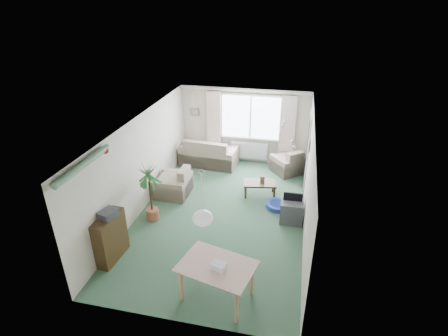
% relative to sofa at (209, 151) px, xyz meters
% --- Properties ---
extents(ground, '(6.50, 6.50, 0.00)m').
position_rel_sofa_xyz_m(ground, '(1.03, -2.75, -0.44)').
color(ground, '#31523B').
extents(window, '(1.80, 0.03, 1.30)m').
position_rel_sofa_xyz_m(window, '(1.23, 0.48, 1.06)').
color(window, white).
extents(curtain_rod, '(2.60, 0.03, 0.03)m').
position_rel_sofa_xyz_m(curtain_rod, '(1.23, 0.40, 1.83)').
color(curtain_rod, black).
extents(curtain_left, '(0.45, 0.08, 2.00)m').
position_rel_sofa_xyz_m(curtain_left, '(0.08, 0.38, 0.83)').
color(curtain_left, beige).
extents(curtain_right, '(0.45, 0.08, 2.00)m').
position_rel_sofa_xyz_m(curtain_right, '(2.38, 0.38, 0.83)').
color(curtain_right, beige).
extents(radiator, '(1.20, 0.10, 0.55)m').
position_rel_sofa_xyz_m(radiator, '(1.23, 0.44, -0.04)').
color(radiator, white).
extents(doorway, '(0.03, 0.95, 2.00)m').
position_rel_sofa_xyz_m(doorway, '(3.01, -0.55, 0.56)').
color(doorway, black).
extents(pendant_lamp, '(0.36, 0.36, 0.36)m').
position_rel_sofa_xyz_m(pendant_lamp, '(1.23, -5.05, 1.04)').
color(pendant_lamp, white).
extents(tinsel_garland, '(1.60, 1.60, 0.12)m').
position_rel_sofa_xyz_m(tinsel_garland, '(-0.89, -5.05, 1.84)').
color(tinsel_garland, '#196626').
extents(bauble_cluster_a, '(0.20, 0.20, 0.20)m').
position_rel_sofa_xyz_m(bauble_cluster_a, '(2.33, -1.85, 1.78)').
color(bauble_cluster_a, silver).
extents(bauble_cluster_b, '(0.20, 0.20, 0.20)m').
position_rel_sofa_xyz_m(bauble_cluster_b, '(2.63, -3.05, 1.78)').
color(bauble_cluster_b, silver).
extents(wall_picture_back, '(0.28, 0.03, 0.22)m').
position_rel_sofa_xyz_m(wall_picture_back, '(-0.57, 0.48, 1.11)').
color(wall_picture_back, brown).
extents(wall_picture_right, '(0.03, 0.24, 0.30)m').
position_rel_sofa_xyz_m(wall_picture_right, '(3.01, -1.55, 1.11)').
color(wall_picture_right, brown).
extents(sofa, '(1.84, 1.08, 0.89)m').
position_rel_sofa_xyz_m(sofa, '(0.00, 0.00, 0.00)').
color(sofa, beige).
rests_on(sofa, ground).
extents(armchair_corner, '(1.17, 1.17, 0.76)m').
position_rel_sofa_xyz_m(armchair_corner, '(2.50, -0.02, -0.06)').
color(armchair_corner, beige).
rests_on(armchair_corner, ground).
extents(armchair_left, '(0.86, 0.91, 0.81)m').
position_rel_sofa_xyz_m(armchair_left, '(-0.47, -2.06, -0.04)').
color(armchair_left, beige).
rests_on(armchair_left, ground).
extents(coffee_table, '(0.94, 0.63, 0.39)m').
position_rel_sofa_xyz_m(coffee_table, '(1.83, -1.60, -0.25)').
color(coffee_table, black).
rests_on(coffee_table, ground).
extents(photo_frame, '(0.12, 0.03, 0.16)m').
position_rel_sofa_xyz_m(photo_frame, '(1.89, -1.57, 0.03)').
color(photo_frame, brown).
rests_on(photo_frame, coffee_table).
extents(bookshelf, '(0.33, 0.85, 1.01)m').
position_rel_sofa_xyz_m(bookshelf, '(-0.81, -4.78, 0.06)').
color(bookshelf, black).
rests_on(bookshelf, ground).
extents(hifi_box, '(0.37, 0.42, 0.14)m').
position_rel_sofa_xyz_m(hifi_box, '(-0.79, -4.75, 0.64)').
color(hifi_box, '#38373C').
rests_on(hifi_box, bookshelf).
extents(houseplant, '(0.82, 0.82, 1.52)m').
position_rel_sofa_xyz_m(houseplant, '(-0.57, -3.30, 0.32)').
color(houseplant, '#1E592B').
rests_on(houseplant, ground).
extents(dining_table, '(1.32, 1.03, 0.73)m').
position_rel_sofa_xyz_m(dining_table, '(1.54, -5.35, -0.08)').
color(dining_table, tan).
rests_on(dining_table, ground).
extents(gift_box, '(0.29, 0.24, 0.12)m').
position_rel_sofa_xyz_m(gift_box, '(1.58, -5.41, 0.35)').
color(gift_box, white).
rests_on(gift_box, dining_table).
extents(tv_cube, '(0.54, 0.59, 0.53)m').
position_rel_sofa_xyz_m(tv_cube, '(2.73, -2.58, -0.18)').
color(tv_cube, '#3B3B40').
rests_on(tv_cube, ground).
extents(pet_bed, '(0.76, 0.76, 0.12)m').
position_rel_sofa_xyz_m(pet_bed, '(2.37, -2.11, -0.38)').
color(pet_bed, navy).
rests_on(pet_bed, ground).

